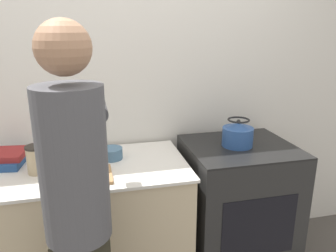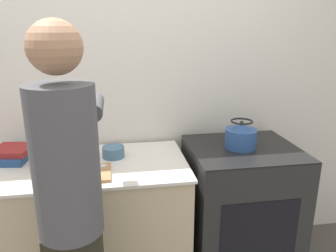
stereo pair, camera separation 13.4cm
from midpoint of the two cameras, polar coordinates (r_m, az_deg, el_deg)
The scene contains 10 objects.
wall_back at distance 2.34m, azimuth -8.92°, elevation 7.05°, with size 8.00×0.05×2.60m.
counter at distance 2.29m, azimuth -16.96°, elevation -17.09°, with size 1.38×0.68×0.88m.
oven at distance 2.42m, azimuth 10.26°, elevation -13.77°, with size 0.71×0.64×0.93m.
person at distance 1.53m, azimuth -18.03°, elevation -12.53°, with size 0.32×0.57×1.72m.
cutting_board at distance 1.92m, azimuth -16.69°, elevation -8.46°, with size 0.33×0.24×0.02m.
knife at distance 1.94m, azimuth -16.23°, elevation -7.84°, with size 0.24×0.13×0.01m.
kettle at distance 2.19m, azimuth 10.35°, elevation -1.50°, with size 0.20×0.20×0.19m.
bowl_prep at distance 2.14m, azimuth -11.61°, elevation -4.72°, with size 0.14×0.14×0.07m.
canister_jar at distance 2.05m, azimuth -23.57°, elevation -5.34°, with size 0.12×0.12×0.16m.
book_stack at distance 2.27m, azimuth -27.71°, elevation -4.96°, with size 0.24×0.29×0.08m.
Camera 1 is at (-0.25, -1.56, 1.69)m, focal length 35.00 mm.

